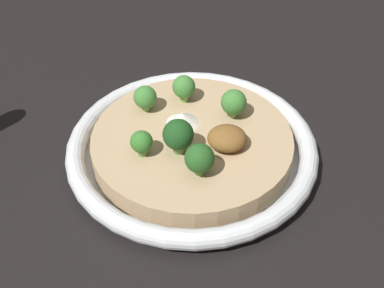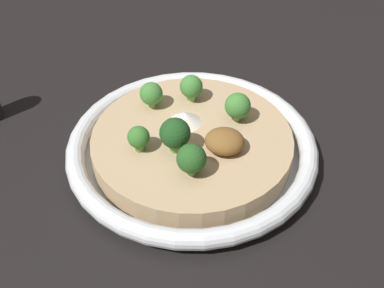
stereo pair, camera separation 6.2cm
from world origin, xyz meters
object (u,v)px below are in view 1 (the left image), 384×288
Objects in this scene: risotto_bowl at (192,146)px; broccoli_left at (234,103)px; broccoli_back_left at (199,159)px; broccoli_right at (142,142)px; broccoli_front_right at (145,98)px; broccoli_front at (184,87)px; broccoli_back at (178,135)px.

broccoli_left is (-0.05, -0.04, 0.04)m from risotto_bowl.
broccoli_right is (0.07, -0.03, -0.00)m from broccoli_back_left.
broccoli_right reaches higher than risotto_bowl.
broccoli_right is 0.09m from broccoli_front_right.
risotto_bowl is at bearing -150.98° from broccoli_right.
broccoli_front_right is at bearing 21.85° from broccoli_front.
broccoli_back is at bearing 117.76° from broccoli_front_right.
risotto_bowl is 0.08m from broccoli_back_left.
broccoli_right is at bearing 5.43° from broccoli_back.
broccoli_right is at bearing -26.59° from broccoli_back_left.
risotto_bowl is at bearing 97.22° from broccoli_front.
broccoli_back reaches higher than broccoli_front.
broccoli_front_right is 0.80× the size of broccoli_back.
broccoli_front is (0.01, -0.07, 0.04)m from risotto_bowl.
broccoli_left reaches higher than broccoli_right.
broccoli_back_left is 0.05m from broccoli_back.
broccoli_back is at bearing 42.77° from broccoli_left.
broccoli_back reaches higher than broccoli_right.
broccoli_left is 1.05× the size of broccoli_front.
broccoli_front is at bearing -115.49° from broccoli_right.
broccoli_front is (0.06, -0.04, -0.00)m from broccoli_left.
broccoli_front_right is (-0.00, -0.09, 0.00)m from broccoli_right.
broccoli_right is at bearing 90.00° from broccoli_front_right.
broccoli_back is (0.02, 0.03, 0.05)m from risotto_bowl.
broccoli_left is 0.12m from broccoli_front_right.
broccoli_front_right reaches higher than broccoli_right.
broccoli_front reaches higher than broccoli_front_right.
broccoli_back is (-0.04, -0.00, 0.01)m from broccoli_right.
risotto_bowl is at bearing -84.10° from broccoli_back_left.
broccoli_back is (0.02, -0.04, 0.00)m from broccoli_back_left.
broccoli_right is at bearing 29.02° from risotto_bowl.
broccoli_left is at bearing -148.55° from broccoli_right.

